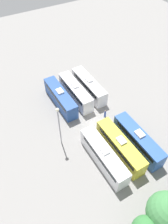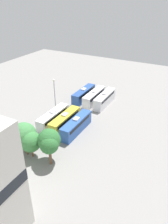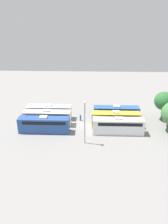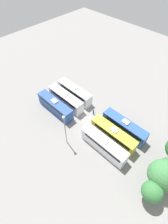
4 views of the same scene
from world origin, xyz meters
name	(u,v)px [view 4 (image 4 of 4)]	position (x,y,z in m)	size (l,w,h in m)	color
ground_plane	(87,120)	(0.00, 0.00, 0.00)	(112.70, 112.70, 0.00)	gray
bus_0	(75,92)	(-3.45, -8.12, 1.86)	(2.48, 11.01, 3.74)	silver
bus_1	(66,99)	(-0.06, -7.96, 1.86)	(2.48, 11.01, 3.74)	silver
bus_2	(55,106)	(3.51, -7.95, 1.86)	(2.48, 11.01, 3.74)	#284C93
bus_3	(124,127)	(-3.39, 8.45, 1.86)	(2.48, 11.01, 3.74)	#2D56A8
bus_4	(113,135)	(0.11, 7.99, 1.86)	(2.48, 11.01, 3.74)	gold
bus_5	(104,145)	(3.53, 8.17, 1.86)	(2.48, 11.01, 3.74)	white
worker_person	(93,112)	(-2.52, -0.30, 0.77)	(0.36, 0.36, 1.66)	navy
light_pole	(65,126)	(7.86, 1.08, 5.98)	(0.60, 0.60, 9.00)	gray
tree_3	(168,173)	(1.35, 20.51, 4.52)	(3.31, 3.31, 6.23)	brown
tree_4	(163,175)	(2.14, 20.07, 4.23)	(5.33, 5.33, 6.90)	brown
tree_5	(152,192)	(5.52, 20.19, 3.25)	(3.63, 3.63, 5.09)	brown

